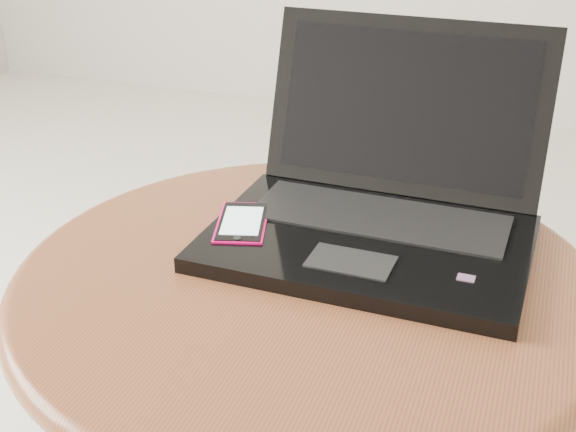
% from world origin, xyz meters
% --- Properties ---
extents(table, '(0.65, 0.65, 0.52)m').
position_xyz_m(table, '(0.11, -0.11, 0.40)').
color(table, brown).
rests_on(table, ground).
extents(laptop, '(0.37, 0.33, 0.23)m').
position_xyz_m(laptop, '(0.16, 0.00, 0.56)').
color(laptop, black).
rests_on(laptop, table).
extents(phone_black, '(0.08, 0.12, 0.01)m').
position_xyz_m(phone_black, '(0.00, -0.04, 0.52)').
color(phone_black, black).
rests_on(phone_black, table).
extents(phone_pink, '(0.08, 0.12, 0.01)m').
position_xyz_m(phone_pink, '(0.01, -0.06, 0.53)').
color(phone_pink, '#FC0867').
rests_on(phone_pink, phone_black).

